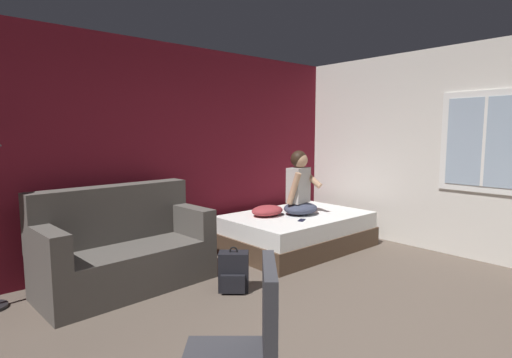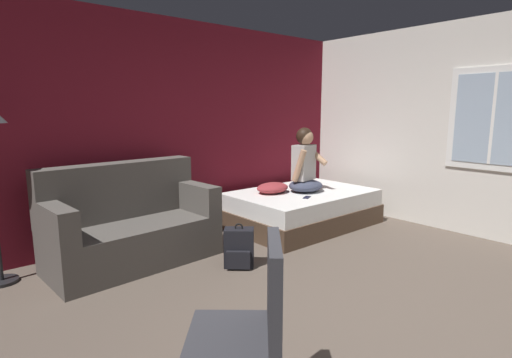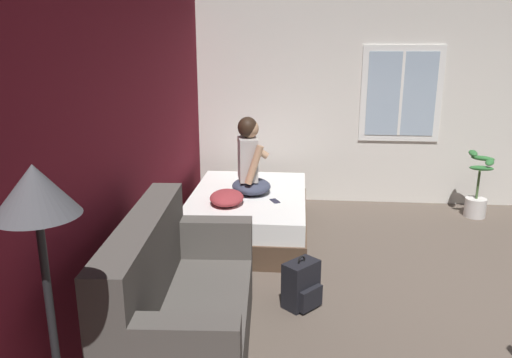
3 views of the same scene
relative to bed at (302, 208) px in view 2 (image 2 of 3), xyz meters
The scene contains 9 objects.
ground_plane 2.86m from the bed, 127.31° to the right, with size 40.00×40.00×0.00m, color brown.
wall_back_accent 2.25m from the bed, 152.51° to the left, with size 11.07×0.16×2.70m, color maroon.
bed is the anchor object (origin of this frame).
couch 2.39m from the bed, behind, with size 1.75×0.92×1.04m.
side_chair 3.65m from the bed, 141.13° to the right, with size 0.65×0.65×0.98m.
person_seated 0.60m from the bed, 21.07° to the right, with size 0.60×0.54×0.88m.
backpack 1.71m from the bed, 158.84° to the right, with size 0.35×0.35×0.46m.
throw_pillow 0.53m from the bed, 153.29° to the left, with size 0.48×0.36×0.14m, color #993338.
cell_phone 0.48m from the bed, 128.58° to the right, with size 0.07×0.14×0.01m, color black.
Camera 2 is at (-2.25, -1.43, 1.60)m, focal length 28.00 mm.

